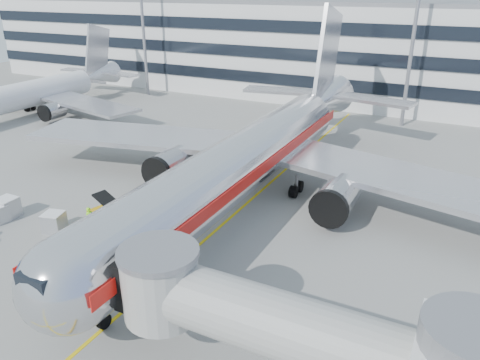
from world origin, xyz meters
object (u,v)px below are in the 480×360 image
at_px(cargo_container_front, 54,222).
at_px(ramp_worker, 90,218).
at_px(main_jet, 255,153).
at_px(cargo_container_right, 7,208).
at_px(belt_loader, 115,219).

distance_m(cargo_container_front, ramp_worker, 2.76).
relative_size(main_jet, cargo_container_right, 30.13).
bearing_deg(main_jet, ramp_worker, -128.28).
bearing_deg(belt_loader, cargo_container_right, -163.89).
bearing_deg(cargo_container_front, belt_loader, 34.78).
xyz_separation_m(belt_loader, ramp_worker, (-1.55, -1.11, 0.21)).
xyz_separation_m(cargo_container_front, ramp_worker, (2.28, 1.55, 0.15)).
xyz_separation_m(main_jet, belt_loader, (-7.38, -10.20, -3.51)).
bearing_deg(belt_loader, cargo_container_front, -145.22).
distance_m(belt_loader, cargo_container_right, 9.56).
bearing_deg(ramp_worker, main_jet, -11.28).
distance_m(belt_loader, ramp_worker, 1.92).
height_order(main_jet, ramp_worker, main_jet).
distance_m(main_jet, belt_loader, 13.07).
height_order(belt_loader, ramp_worker, belt_loader).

